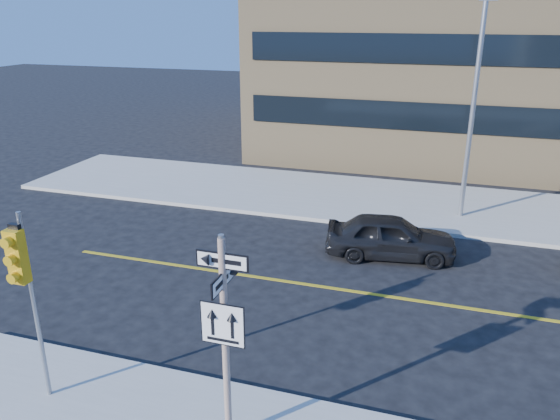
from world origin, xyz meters
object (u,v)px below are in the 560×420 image
(traffic_signal, at_px, (22,271))
(parked_car_a, at_px, (391,236))
(sign_pole, at_px, (225,331))
(streetlight_a, at_px, (475,96))

(traffic_signal, relative_size, parked_car_a, 0.96)
(traffic_signal, bearing_deg, sign_pole, 2.11)
(sign_pole, bearing_deg, traffic_signal, -177.89)
(sign_pole, bearing_deg, streetlight_a, 73.23)
(traffic_signal, height_order, streetlight_a, streetlight_a)
(streetlight_a, bearing_deg, parked_car_a, -118.38)
(parked_car_a, bearing_deg, sign_pole, 160.29)
(parked_car_a, xyz_separation_m, streetlight_a, (2.18, 4.03, 4.05))
(sign_pole, height_order, traffic_signal, sign_pole)
(traffic_signal, distance_m, streetlight_a, 15.72)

